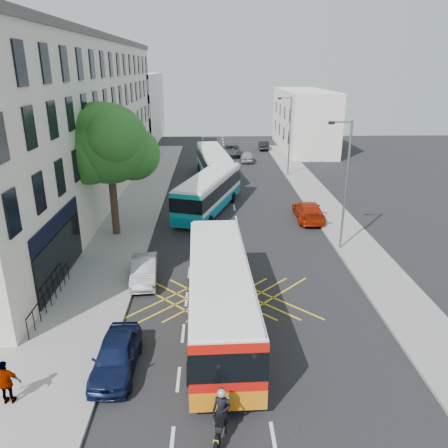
{
  "coord_description": "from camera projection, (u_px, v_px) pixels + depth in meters",
  "views": [
    {
      "loc": [
        -1.88,
        -13.47,
        11.11
      ],
      "look_at": [
        -1.15,
        11.01,
        2.2
      ],
      "focal_mm": 35.0,
      "sensor_mm": 36.0,
      "label": 1
    }
  ],
  "objects": [
    {
      "name": "lamp_far",
      "position": [
        289.0,
        132.0,
        45.16
      ],
      "size": [
        1.45,
        0.15,
        8.0
      ],
      "color": "slate",
      "rests_on": "pavement_right"
    },
    {
      "name": "lamp_near",
      "position": [
        345.0,
        180.0,
        26.37
      ],
      "size": [
        1.45,
        0.15,
        8.0
      ],
      "color": "slate",
      "rests_on": "pavement_right"
    },
    {
      "name": "bus_far",
      "position": [
        213.0,
        163.0,
        45.48
      ],
      "size": [
        3.72,
        10.75,
        2.96
      ],
      "rotation": [
        0.0,
        0.0,
        0.12
      ],
      "color": "silver",
      "rests_on": "ground"
    },
    {
      "name": "pavement_left",
      "position": [
        117.0,
        234.0,
        30.33
      ],
      "size": [
        5.0,
        70.0,
        0.15
      ],
      "primitive_type": "cube",
      "color": "gray",
      "rests_on": "ground"
    },
    {
      "name": "red_hatchback",
      "position": [
        308.0,
        211.0,
        33.25
      ],
      "size": [
        2.15,
        4.92,
        1.41
      ],
      "primitive_type": "imported",
      "rotation": [
        0.0,
        0.0,
        3.1
      ],
      "color": "#A32107",
      "rests_on": "ground"
    },
    {
      "name": "terrace_far",
      "position": [
        131.0,
        108.0,
        66.07
      ],
      "size": [
        8.0,
        20.0,
        10.0
      ],
      "primitive_type": "cube",
      "color": "silver",
      "rests_on": "ground"
    },
    {
      "name": "parked_car_blue",
      "position": [
        116.0,
        355.0,
        16.69
      ],
      "size": [
        1.61,
        3.94,
        1.34
      ],
      "primitive_type": "imported",
      "rotation": [
        0.0,
        0.0,
        -0.01
      ],
      "color": "#0D1636",
      "rests_on": "ground"
    },
    {
      "name": "distant_car_grey",
      "position": [
        232.0,
        150.0,
        56.95
      ],
      "size": [
        2.41,
        4.99,
        1.37
      ],
      "primitive_type": "imported",
      "rotation": [
        0.0,
        0.0,
        -0.03
      ],
      "color": "#393C3F",
      "rests_on": "ground"
    },
    {
      "name": "distant_car_silver",
      "position": [
        247.0,
        156.0,
        53.37
      ],
      "size": [
        1.67,
        3.83,
        1.28
      ],
      "primitive_type": "imported",
      "rotation": [
        0.0,
        0.0,
        3.1
      ],
      "color": "#97989E",
      "rests_on": "ground"
    },
    {
      "name": "motorbike",
      "position": [
        222.0,
        413.0,
        13.7
      ],
      "size": [
        0.74,
        1.96,
        1.76
      ],
      "rotation": [
        0.0,
        0.0,
        -0.24
      ],
      "color": "black",
      "rests_on": "ground"
    },
    {
      "name": "terrace_main",
      "position": [
        67.0,
        120.0,
        36.81
      ],
      "size": [
        8.3,
        45.0,
        13.5
      ],
      "color": "beige",
      "rests_on": "ground"
    },
    {
      "name": "bus_near",
      "position": [
        220.0,
        294.0,
        19.17
      ],
      "size": [
        3.06,
        11.28,
        3.15
      ],
      "rotation": [
        0.0,
        0.0,
        0.03
      ],
      "color": "silver",
      "rests_on": "ground"
    },
    {
      "name": "parked_car_silver",
      "position": [
        144.0,
        270.0,
        23.72
      ],
      "size": [
        1.67,
        3.92,
        1.26
      ],
      "primitive_type": "imported",
      "rotation": [
        0.0,
        0.0,
        0.09
      ],
      "color": "#97999E",
      "rests_on": "ground"
    },
    {
      "name": "ground",
      "position": [
        263.0,
        377.0,
        16.5
      ],
      "size": [
        120.0,
        120.0,
        0.0
      ],
      "primitive_type": "plane",
      "color": "black",
      "rests_on": "ground"
    },
    {
      "name": "pedestrian_far",
      "position": [
        6.0,
        382.0,
        14.81
      ],
      "size": [
        0.99,
        0.43,
        1.66
      ],
      "primitive_type": "imported",
      "rotation": [
        0.0,
        0.0,
        3.17
      ],
      "color": "gray",
      "rests_on": "pavement_left"
    },
    {
      "name": "pavement_right",
      "position": [
        345.0,
        232.0,
        30.78
      ],
      "size": [
        3.0,
        70.0,
        0.15
      ],
      "primitive_type": "cube",
      "color": "gray",
      "rests_on": "ground"
    },
    {
      "name": "bus_mid",
      "position": [
        209.0,
        192.0,
        34.92
      ],
      "size": [
        5.6,
        10.78,
        2.96
      ],
      "rotation": [
        0.0,
        0.0,
        -0.32
      ],
      "color": "silver",
      "rests_on": "ground"
    },
    {
      "name": "building_right",
      "position": [
        303.0,
        120.0,
        60.54
      ],
      "size": [
        6.0,
        18.0,
        8.0
      ],
      "primitive_type": "cube",
      "color": "silver",
      "rests_on": "ground"
    },
    {
      "name": "distant_car_dark",
      "position": [
        264.0,
        145.0,
        61.14
      ],
      "size": [
        1.41,
        3.71,
        1.21
      ],
      "primitive_type": "imported",
      "rotation": [
        0.0,
        0.0,
        3.1
      ],
      "color": "black",
      "rests_on": "ground"
    },
    {
      "name": "railings",
      "position": [
        50.0,
        295.0,
        20.97
      ],
      "size": [
        0.08,
        5.6,
        1.14
      ],
      "primitive_type": null,
      "color": "black",
      "rests_on": "pavement_left"
    },
    {
      "name": "street_tree",
      "position": [
        109.0,
        145.0,
        28.18
      ],
      "size": [
        6.3,
        5.7,
        8.8
      ],
      "color": "#382619",
      "rests_on": "pavement_left"
    }
  ]
}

